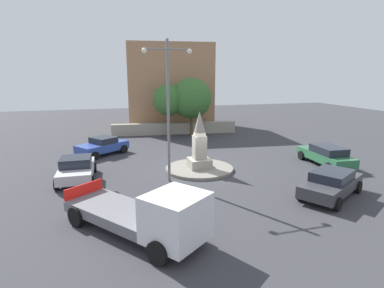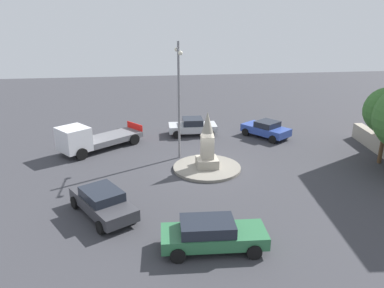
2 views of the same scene
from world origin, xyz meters
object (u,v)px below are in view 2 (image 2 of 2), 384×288
(monument, at_px, (207,144))
(car_dark_grey_passing, at_px, (102,202))
(car_green_near_island, at_px, (212,234))
(truck_white_approaching, at_px, (90,139))
(car_silver_waiting, at_px, (193,126))
(streetlamp, at_px, (179,91))
(car_blue_far_side, at_px, (266,129))

(monument, relative_size, car_dark_grey_passing, 0.79)
(car_green_near_island, distance_m, truck_white_approaching, 14.66)
(monument, bearing_deg, car_dark_grey_passing, 129.27)
(truck_white_approaching, bearing_deg, car_silver_waiting, -68.81)
(car_silver_waiting, bearing_deg, monument, 179.30)
(monument, xyz_separation_m, streetlamp, (2.33, 1.55, 3.02))
(streetlamp, relative_size, car_blue_far_side, 1.91)
(car_green_near_island, bearing_deg, car_dark_grey_passing, 53.44)
(car_green_near_island, bearing_deg, monument, -8.65)
(streetlamp, height_order, car_green_near_island, streetlamp)
(car_blue_far_side, distance_m, truck_white_approaching, 13.92)
(streetlamp, relative_size, truck_white_approaching, 1.28)
(car_dark_grey_passing, bearing_deg, monument, -50.73)
(car_dark_grey_passing, height_order, car_green_near_island, same)
(car_blue_far_side, bearing_deg, truck_white_approaching, 96.39)
(truck_white_approaching, bearing_deg, streetlamp, -108.38)
(car_blue_far_side, bearing_deg, car_green_near_island, 153.61)
(streetlamp, relative_size, car_green_near_island, 1.74)
(car_dark_grey_passing, bearing_deg, car_silver_waiting, -26.54)
(car_green_near_island, bearing_deg, car_blue_far_side, -26.39)
(car_silver_waiting, bearing_deg, car_dark_grey_passing, 153.46)
(car_dark_grey_passing, distance_m, car_silver_waiting, 14.07)
(monument, relative_size, car_green_near_island, 0.80)
(car_dark_grey_passing, height_order, truck_white_approaching, truck_white_approaching)
(streetlamp, xyz_separation_m, car_silver_waiting, (5.19, -1.65, -4.03))
(car_silver_waiting, distance_m, car_green_near_island, 16.26)
(streetlamp, bearing_deg, car_silver_waiting, -17.60)
(car_dark_grey_passing, xyz_separation_m, car_silver_waiting, (12.58, -6.29, -0.01))
(car_silver_waiting, xyz_separation_m, car_green_near_island, (-16.20, 1.41, 0.01))
(streetlamp, distance_m, car_blue_far_side, 9.27)
(streetlamp, bearing_deg, car_green_near_island, -178.78)
(monument, distance_m, car_dark_grey_passing, 8.06)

